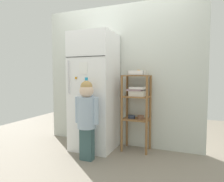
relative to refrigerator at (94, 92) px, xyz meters
name	(u,v)px	position (x,y,z in m)	size (l,w,h in m)	color
ground_plane	(111,151)	(0.30, -0.02, -0.91)	(6.00, 6.00, 0.00)	gray
kitchen_wall_back	(119,76)	(0.30, 0.33, 0.25)	(2.70, 0.03, 2.32)	silver
refrigerator	(94,92)	(0.00, 0.00, 0.00)	(0.65, 0.63, 1.82)	white
child_standing	(87,112)	(0.11, -0.45, -0.25)	(0.35, 0.26, 1.09)	#385658
pantry_shelf_unit	(136,102)	(0.64, 0.15, -0.15)	(0.42, 0.30, 1.17)	olive
fruit_bin	(137,73)	(0.65, 0.17, 0.29)	(0.24, 0.14, 0.08)	white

